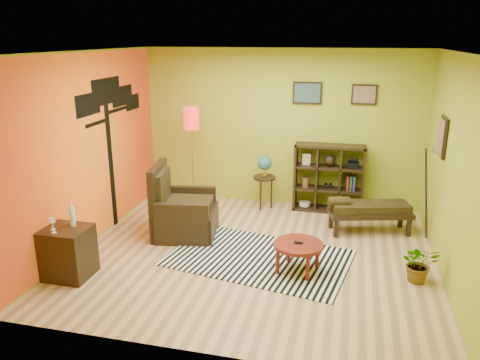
% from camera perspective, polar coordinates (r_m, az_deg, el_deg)
% --- Properties ---
extents(ground, '(5.00, 5.00, 0.00)m').
position_cam_1_polar(ground, '(6.78, 1.75, -9.04)').
color(ground, tan).
rests_on(ground, ground).
extents(room_shell, '(5.04, 4.54, 2.82)m').
position_cam_1_polar(room_shell, '(6.23, 1.09, 6.13)').
color(room_shell, '#A0B12D').
rests_on(room_shell, ground).
extents(zebra_rug, '(2.70, 1.96, 0.01)m').
position_cam_1_polar(zebra_rug, '(6.67, 2.28, -9.43)').
color(zebra_rug, white).
rests_on(zebra_rug, ground).
extents(coffee_table, '(0.65, 0.65, 0.42)m').
position_cam_1_polar(coffee_table, '(6.23, 7.11, -8.13)').
color(coffee_table, maroon).
rests_on(coffee_table, ground).
extents(armchair, '(1.06, 1.06, 1.12)m').
position_cam_1_polar(armchair, '(7.36, -7.16, -4.09)').
color(armchair, black).
rests_on(armchair, ground).
extents(side_cabinet, '(0.56, 0.51, 0.98)m').
position_cam_1_polar(side_cabinet, '(6.46, -20.22, -8.25)').
color(side_cabinet, black).
rests_on(side_cabinet, ground).
extents(floor_lamp, '(0.28, 0.28, 1.83)m').
position_cam_1_polar(floor_lamp, '(8.08, -5.93, 6.34)').
color(floor_lamp, silver).
rests_on(floor_lamp, ground).
extents(globe_table, '(0.40, 0.40, 0.97)m').
position_cam_1_polar(globe_table, '(8.28, 3.02, 1.34)').
color(globe_table, black).
rests_on(globe_table, ground).
extents(cube_shelf, '(1.20, 0.35, 1.20)m').
position_cam_1_polar(cube_shelf, '(8.34, 10.84, 0.20)').
color(cube_shelf, black).
rests_on(cube_shelf, ground).
extents(bench, '(1.36, 0.78, 0.60)m').
position_cam_1_polar(bench, '(7.63, 15.33, -3.49)').
color(bench, black).
rests_on(bench, ground).
extents(potted_plant, '(0.51, 0.55, 0.39)m').
position_cam_1_polar(potted_plant, '(6.42, 20.98, -9.89)').
color(potted_plant, '#26661E').
rests_on(potted_plant, ground).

